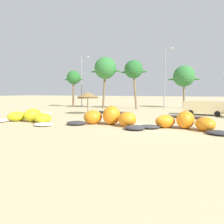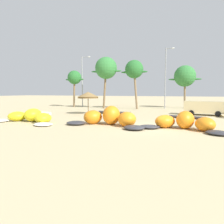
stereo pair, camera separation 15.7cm
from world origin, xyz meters
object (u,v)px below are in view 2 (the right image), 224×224
object	(u,v)px
kite_left_of_center	(184,122)
beach_umbrella_near_van	(88,95)
parked_car_second	(204,107)
palm_leftmost	(74,78)
kite_far_left	(30,117)
kite_left	(109,118)
palm_center_left	(185,76)
palm_left	(106,68)
lamppost_west_center	(166,76)
lamppost_west	(83,79)
palm_left_of_gap	(134,70)

from	to	relation	value
kite_left_of_center	beach_umbrella_near_van	distance (m)	15.09
parked_car_second	palm_leftmost	distance (m)	25.02
kite_far_left	kite_left	world-z (taller)	kite_left
kite_far_left	beach_umbrella_near_van	distance (m)	9.38
kite_far_left	palm_center_left	distance (m)	29.03
palm_left	lamppost_west_center	bearing A→B (deg)	16.54
beach_umbrella_near_van	parked_car_second	world-z (taller)	beach_umbrella_near_van
parked_car_second	palm_center_left	distance (m)	13.15
beach_umbrella_near_van	palm_left	xyz separation A→B (m)	(-1.49, 10.27, 4.68)
kite_left	palm_left	size ratio (longest dim) A/B	0.85
kite_far_left	palm_center_left	size ratio (longest dim) A/B	1.02
palm_center_left	beach_umbrella_near_van	bearing A→B (deg)	-126.91
kite_left	palm_leftmost	bearing A→B (deg)	127.47
palm_center_left	lamppost_west	size ratio (longest dim) A/B	0.78
kite_far_left	lamppost_west	bearing A→B (deg)	103.93
kite_left_of_center	palm_left	xyz separation A→B (m)	(-14.16, 18.21, 6.72)
palm_leftmost	kite_left	bearing A→B (deg)	-52.53
kite_left	palm_center_left	size ratio (longest dim) A/B	1.00
kite_left	palm_left_of_gap	size ratio (longest dim) A/B	0.92
kite_far_left	palm_left_of_gap	world-z (taller)	palm_left_of_gap
kite_left	palm_center_left	world-z (taller)	palm_center_left
palm_left	palm_center_left	xyz separation A→B (m)	(13.45, 5.65, -1.38)
kite_left_of_center	palm_leftmost	xyz separation A→B (m)	(-21.38, 19.33, 5.21)
parked_car_second	beach_umbrella_near_van	bearing A→B (deg)	-164.78
palm_left_of_gap	kite_left_of_center	bearing A→B (deg)	-64.19
palm_leftmost	lamppost_west_center	size ratio (longest dim) A/B	0.67
kite_far_left	palm_left_of_gap	xyz separation A→B (m)	(5.76, 19.57, 6.36)
palm_leftmost	lamppost_west	world-z (taller)	lamppost_west
parked_car_second	palm_leftmost	size ratio (longest dim) A/B	0.71
palm_leftmost	lamppost_west_center	distance (m)	17.66
lamppost_west	palm_left_of_gap	bearing A→B (deg)	-8.81
kite_far_left	palm_left	world-z (taller)	palm_left
lamppost_west_center	palm_center_left	bearing A→B (deg)	39.65
kite_far_left	kite_left_of_center	world-z (taller)	kite_left_of_center
palm_left	kite_left_of_center	bearing A→B (deg)	-52.14
kite_left	palm_left	distance (m)	20.91
lamppost_west	lamppost_west_center	world-z (taller)	lamppost_west_center
lamppost_west_center	kite_far_left	bearing A→B (deg)	-116.15
kite_left_of_center	palm_center_left	size ratio (longest dim) A/B	0.91
kite_left	parked_car_second	bearing A→B (deg)	54.57
parked_car_second	palm_center_left	bearing A→B (deg)	103.10
palm_left_of_gap	palm_center_left	size ratio (longest dim) A/B	1.08
palm_center_left	lamppost_west	bearing A→B (deg)	-169.58
kite_left_of_center	palm_center_left	world-z (taller)	palm_center_left
lamppost_west	palm_left	bearing A→B (deg)	-19.68
palm_center_left	parked_car_second	bearing A→B (deg)	-76.90
kite_left	kite_left_of_center	distance (m)	6.49
kite_left	beach_umbrella_near_van	bearing A→B (deg)	127.60
kite_left_of_center	parked_car_second	distance (m)	12.13
parked_car_second	lamppost_west_center	world-z (taller)	lamppost_west_center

